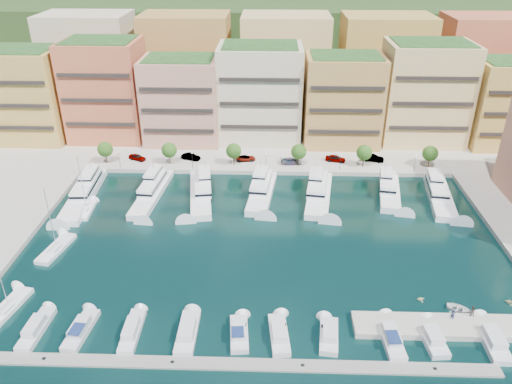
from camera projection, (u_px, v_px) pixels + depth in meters
ground at (263, 244)px, 95.19m from camera, size 400.00×400.00×0.00m
north_quay at (267, 128)px, 149.91m from camera, size 220.00×64.00×2.00m
hillside at (269, 84)px, 192.27m from camera, size 240.00×40.00×58.00m
south_pontoon at (237, 365)px, 68.80m from camera, size 72.00×2.20×0.35m
finger_pier at (460, 329)px, 74.90m from camera, size 32.00×5.00×2.00m
apartment_0 at (24, 95)px, 134.98m from camera, size 22.00×16.50×24.80m
apartment_1 at (106, 90)px, 135.64m from camera, size 20.00×16.50×26.80m
apartment_2 at (182, 100)px, 134.20m from camera, size 20.00×15.50×22.80m
apartment_3 at (260, 93)px, 134.65m from camera, size 22.00×16.50×25.80m
apartment_4 at (342, 100)px, 132.72m from camera, size 20.00×15.50×23.80m
apartment_5 at (425, 93)px, 133.14m from camera, size 22.00×16.50×26.80m
apartment_6 at (509, 103)px, 131.68m from camera, size 20.00×15.50×22.80m
backblock_0 at (91, 64)px, 154.58m from camera, size 26.00×18.00×30.00m
backblock_1 at (187, 65)px, 153.71m from camera, size 26.00×18.00×30.00m
backblock_2 at (285, 65)px, 152.85m from camera, size 26.00×18.00×30.00m
backblock_3 at (383, 66)px, 151.98m from camera, size 26.00×18.00×30.00m
backblock_4 at (483, 67)px, 151.11m from camera, size 26.00×18.00×30.00m
tree_0 at (105, 149)px, 123.69m from camera, size 3.80×3.80×5.65m
tree_1 at (169, 150)px, 123.23m from camera, size 3.80×3.80×5.65m
tree_2 at (234, 151)px, 122.76m from camera, size 3.80×3.80×5.65m
tree_3 at (299, 152)px, 122.30m from camera, size 3.80×3.80×5.65m
tree_4 at (364, 153)px, 121.83m from camera, size 3.80×3.80×5.65m
tree_5 at (430, 154)px, 121.37m from camera, size 3.80×3.80×5.65m
lamppost_0 at (119, 157)px, 121.97m from camera, size 0.30×0.30×4.20m
lamppost_1 at (192, 158)px, 121.45m from camera, size 0.30×0.30×4.20m
lamppost_2 at (266, 159)px, 120.93m from camera, size 0.30×0.30×4.20m
lamppost_3 at (340, 160)px, 120.41m from camera, size 0.30×0.30×4.20m
lamppost_4 at (415, 161)px, 119.89m from camera, size 0.30×0.30×4.20m
yacht_0 at (85, 191)px, 111.54m from camera, size 6.09×24.60×7.30m
yacht_1 at (152, 191)px, 112.06m from camera, size 5.98×22.27×7.30m
yacht_2 at (201, 190)px, 111.97m from camera, size 7.46×21.83×7.30m
yacht_3 at (262, 189)px, 112.36m from camera, size 6.84×19.89×7.30m
yacht_4 at (319, 192)px, 111.48m from camera, size 7.80×21.24×7.30m
yacht_5 at (389, 189)px, 112.44m from camera, size 7.08×17.69×7.30m
yacht_6 at (439, 193)px, 110.84m from camera, size 7.32×20.86×7.30m
cruiser_0 at (36, 329)px, 74.19m from camera, size 2.79×8.97×2.55m
cruiser_1 at (81, 330)px, 73.97m from camera, size 3.36×8.71×2.66m
cruiser_2 at (132, 331)px, 73.77m from camera, size 2.44×8.97×2.55m
cruiser_3 at (188, 333)px, 73.54m from camera, size 2.80×8.81×2.55m
cruiser_4 at (239, 334)px, 73.31m from camera, size 3.23×7.42×2.66m
cruiser_5 at (279, 335)px, 73.15m from camera, size 3.38×8.33×2.55m
cruiser_6 at (329, 336)px, 72.95m from camera, size 3.39×7.42×2.55m
cruiser_7 at (391, 338)px, 72.64m from camera, size 3.08×9.08×2.66m
cruiser_8 at (432, 339)px, 72.51m from camera, size 3.44×7.64×2.55m
cruiser_9 at (492, 340)px, 72.25m from camera, size 2.97×9.13×2.55m
sailboat_1 at (56, 249)px, 93.05m from camera, size 4.60×10.15×13.20m
sailboat_0 at (8, 309)px, 78.54m from camera, size 4.58×10.04×13.20m
sailboat_2 at (86, 211)px, 105.63m from camera, size 3.10×7.79×13.20m
tender_2 at (459, 308)px, 78.45m from camera, size 4.58×4.01×0.79m
tender_3 at (510, 301)px, 79.90m from camera, size 1.83×1.67×0.82m
tender_1 at (421, 299)px, 80.58m from camera, size 1.61×1.47×0.72m
car_0 at (137, 157)px, 126.74m from camera, size 4.93×3.59×1.56m
car_1 at (191, 157)px, 126.90m from camera, size 5.17×3.28×1.61m
car_2 at (246, 158)px, 126.44m from camera, size 5.15×2.81×1.37m
car_3 at (291, 161)px, 124.72m from camera, size 5.32×2.42×1.51m
car_4 at (335, 158)px, 125.92m from camera, size 5.35×3.18×1.71m
car_5 at (373, 158)px, 126.00m from camera, size 5.52×3.12×1.72m
person_0 at (453, 314)px, 75.05m from camera, size 0.78×0.78×1.82m
person_1 at (472, 311)px, 75.70m from camera, size 0.96×0.78×1.87m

